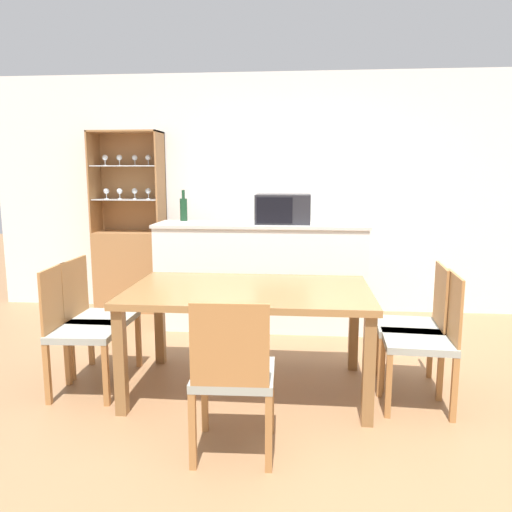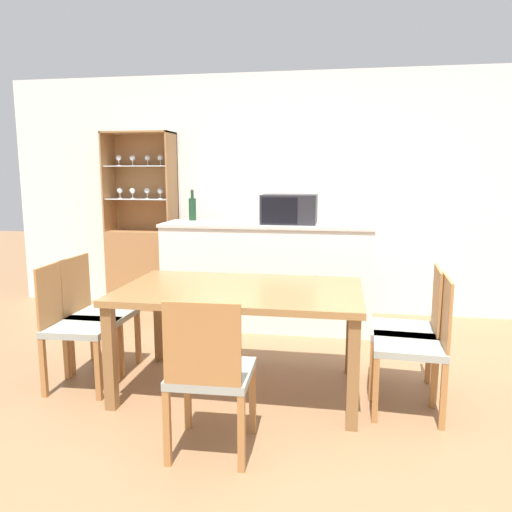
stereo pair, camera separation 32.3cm
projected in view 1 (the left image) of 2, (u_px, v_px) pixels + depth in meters
ground_plane at (293, 423)px, 3.03m from camera, size 18.00×18.00×0.00m
wall_back at (299, 194)px, 5.40m from camera, size 6.80×0.06×2.55m
kitchen_counter at (261, 275)px, 4.88m from camera, size 2.03×0.55×1.02m
display_cabinet at (131, 258)px, 5.48m from camera, size 0.75×0.36×1.94m
dining_table at (249, 300)px, 3.40m from camera, size 1.64×0.99×0.73m
dining_chair_side_right_far at (415, 325)px, 3.48m from camera, size 0.46×0.46×0.88m
dining_chair_side_left_near at (79, 329)px, 3.39m from camera, size 0.45×0.45×0.88m
dining_chair_head_near at (233, 375)px, 2.62m from camera, size 0.44×0.44×0.88m
dining_chair_side_left_far at (97, 317)px, 3.69m from camera, size 0.43×0.43×0.88m
dining_chair_side_right_near at (425, 339)px, 3.18m from camera, size 0.45×0.45×0.88m
microwave at (283, 209)px, 4.77m from camera, size 0.52×0.36×0.28m
wine_bottle at (184, 209)px, 5.04m from camera, size 0.07×0.07×0.31m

